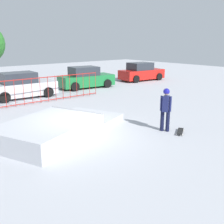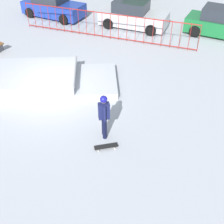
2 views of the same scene
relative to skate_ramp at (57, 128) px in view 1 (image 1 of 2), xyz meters
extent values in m
plane|color=#A8AAB2|center=(0.80, -0.61, -0.32)|extent=(60.00, 60.00, 0.00)
cube|color=#B0B3BB|center=(-0.44, -0.18, 0.03)|extent=(4.32, 3.77, 0.70)
cube|color=#B0B3BB|center=(2.06, 0.84, -0.17)|extent=(2.65, 3.09, 0.30)
cylinder|color=gray|center=(1.22, 0.50, 0.38)|extent=(1.06, 2.44, 0.08)
cylinder|color=black|center=(3.65, -2.33, 0.09)|extent=(0.15, 0.15, 0.82)
cylinder|color=black|center=(3.54, -2.14, 0.09)|extent=(0.15, 0.15, 0.82)
cube|color=#191E4C|center=(3.59, -2.24, 0.80)|extent=(0.44, 0.38, 0.60)
cylinder|color=#191E4C|center=(3.68, -2.39, 0.80)|extent=(0.09, 0.09, 0.60)
cylinder|color=#191E4C|center=(3.51, -2.08, 0.80)|extent=(0.09, 0.09, 0.60)
sphere|color=tan|center=(3.59, -2.24, 1.25)|extent=(0.22, 0.22, 0.22)
sphere|color=navy|center=(3.59, -2.24, 1.28)|extent=(0.25, 0.25, 0.25)
cube|color=black|center=(3.86, -2.80, -0.23)|extent=(0.79, 0.59, 0.02)
cylinder|color=silver|center=(3.68, -3.05, -0.29)|extent=(0.06, 0.05, 0.06)
cylinder|color=silver|center=(3.56, -2.85, -0.29)|extent=(0.06, 0.05, 0.06)
cylinder|color=silver|center=(4.16, -2.75, -0.29)|extent=(0.06, 0.05, 0.06)
cylinder|color=silver|center=(4.04, -2.56, -0.29)|extent=(0.06, 0.05, 0.06)
cylinder|color=maroon|center=(0.80, 5.59, 1.13)|extent=(10.32, 0.10, 0.05)
cylinder|color=maroon|center=(0.80, 5.59, -0.22)|extent=(10.32, 0.10, 0.05)
cylinder|color=maroon|center=(0.06, 5.59, 0.43)|extent=(0.03, 0.03, 1.50)
cylinder|color=maroon|center=(0.56, 5.59, 0.43)|extent=(0.03, 0.03, 1.50)
cylinder|color=maroon|center=(1.05, 5.59, 0.43)|extent=(0.03, 0.03, 1.50)
cylinder|color=maroon|center=(1.54, 5.59, 0.43)|extent=(0.03, 0.03, 1.50)
cylinder|color=maroon|center=(2.03, 5.58, 0.43)|extent=(0.03, 0.03, 1.50)
cylinder|color=maroon|center=(2.52, 5.58, 0.43)|extent=(0.03, 0.03, 1.50)
cylinder|color=maroon|center=(3.01, 5.58, 0.43)|extent=(0.03, 0.03, 1.50)
cylinder|color=maroon|center=(3.50, 5.57, 0.43)|extent=(0.03, 0.03, 1.50)
cylinder|color=maroon|center=(4.00, 5.57, 0.43)|extent=(0.03, 0.03, 1.50)
cylinder|color=maroon|center=(4.49, 5.57, 0.43)|extent=(0.03, 0.03, 1.50)
cylinder|color=maroon|center=(4.98, 5.57, 0.43)|extent=(0.03, 0.03, 1.50)
cylinder|color=maroon|center=(5.47, 5.56, 0.43)|extent=(0.03, 0.03, 1.50)
cylinder|color=maroon|center=(5.96, 5.56, 0.43)|extent=(0.03, 0.03, 1.50)
cube|color=#B7B7BC|center=(1.82, 7.70, 0.24)|extent=(4.18, 1.90, 0.80)
cube|color=#262B33|center=(1.62, 7.71, 0.96)|extent=(2.07, 1.60, 0.64)
cylinder|color=black|center=(3.21, 8.48, 0.00)|extent=(0.65, 0.25, 0.64)
cylinder|color=black|center=(3.13, 6.78, 0.00)|extent=(0.65, 0.25, 0.64)
cylinder|color=black|center=(0.43, 6.92, 0.00)|extent=(0.65, 0.25, 0.64)
cube|color=#196B33|center=(7.03, 8.15, 0.24)|extent=(4.29, 2.24, 0.80)
cube|color=#262B33|center=(6.83, 8.18, 0.96)|extent=(2.18, 1.76, 0.64)
cylinder|color=black|center=(8.48, 8.81, 0.00)|extent=(0.66, 0.30, 0.64)
cylinder|color=black|center=(8.25, 7.12, 0.00)|extent=(0.66, 0.30, 0.64)
cylinder|color=black|center=(5.80, 9.17, 0.00)|extent=(0.66, 0.30, 0.64)
cylinder|color=black|center=(5.57, 7.49, 0.00)|extent=(0.66, 0.30, 0.64)
cube|color=red|center=(13.05, 8.14, 0.24)|extent=(4.24, 2.07, 0.80)
cube|color=#262B33|center=(12.85, 8.16, 0.96)|extent=(2.13, 1.68, 0.64)
cylinder|color=black|center=(14.47, 8.86, 0.00)|extent=(0.66, 0.28, 0.64)
cylinder|color=black|center=(14.31, 7.17, 0.00)|extent=(0.66, 0.28, 0.64)
cylinder|color=black|center=(11.78, 9.11, 0.00)|extent=(0.66, 0.28, 0.64)
cylinder|color=black|center=(11.62, 7.42, 0.00)|extent=(0.66, 0.28, 0.64)
camera|label=1|loc=(-4.58, -8.70, 3.20)|focal=43.07mm
camera|label=2|loc=(6.38, -9.38, 6.82)|focal=46.75mm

